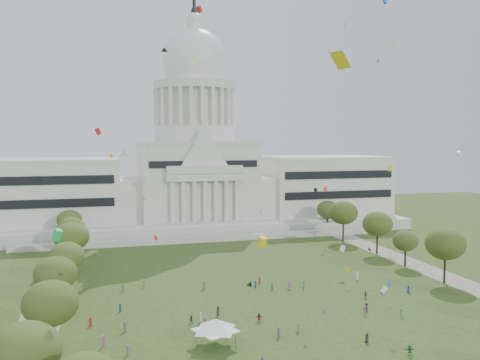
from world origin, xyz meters
TOP-DOWN VIEW (x-y plane):
  - ground at (0.00, 0.00)m, footprint 400.00×400.00m
  - capitol at (0.00, 113.59)m, footprint 160.00×64.50m
  - path_left at (-48.00, 30.00)m, footprint 8.00×160.00m
  - path_right at (48.00, 30.00)m, footprint 8.00×160.00m
  - row_tree_l_0 at (-45.26, -21.68)m, footprint 8.85×8.85m
  - row_tree_l_1 at (-44.07, -2.96)m, footprint 8.86×8.86m
  - row_tree_l_2 at (-45.04, 17.30)m, footprint 8.42×8.42m
  - row_tree_r_2 at (44.17, 17.44)m, footprint 9.55×9.55m
  - row_tree_l_3 at (-44.09, 33.92)m, footprint 8.12×8.12m
  - row_tree_r_3 at (44.40, 34.48)m, footprint 7.01×7.01m
  - row_tree_l_4 at (-44.08, 52.42)m, footprint 9.29×9.29m
  - row_tree_r_4 at (44.76, 50.04)m, footprint 9.19×9.19m
  - row_tree_l_5 at (-45.22, 71.01)m, footprint 8.33×8.33m
  - row_tree_r_5 at (43.49, 70.19)m, footprint 9.82×9.82m
  - row_tree_l_6 at (-46.87, 89.14)m, footprint 8.19×8.19m
  - row_tree_r_6 at (45.96, 88.13)m, footprint 8.42×8.42m
  - event_tent at (-17.80, -4.93)m, footprint 11.22×11.22m
  - person_0 at (31.17, 12.79)m, footprint 0.93×0.79m
  - person_2 at (25.03, 13.83)m, footprint 0.85×0.70m
  - person_3 at (14.39, 2.49)m, footprint 0.67×1.18m
  - person_4 at (7.39, 6.64)m, footprint 0.85×1.27m
  - person_5 at (-7.31, 3.81)m, footprint 1.71×1.23m
  - person_6 at (7.65, -10.53)m, footprint 0.84×0.98m
  - person_8 at (-20.06, 6.43)m, footprint 0.79×0.50m
  - person_9 at (20.63, -0.77)m, footprint 0.94×1.21m
  - person_10 at (19.50, 11.37)m, footprint 0.80×1.15m
  - person_11 at (11.73, -17.01)m, footprint 1.75×1.07m
  - distant_crowd at (-13.14, 13.41)m, footprint 67.65×38.09m
  - kite_swarm at (2.53, 7.91)m, footprint 79.07×106.25m

SIDE VIEW (x-z plane):
  - ground at x=0.00m, z-range 0.00..0.00m
  - path_left at x=-48.00m, z-range 0.00..0.04m
  - path_right at x=48.00m, z-range 0.00..0.04m
  - person_2 at x=25.03m, z-range 0.00..1.50m
  - person_8 at x=-20.06m, z-range 0.00..1.59m
  - person_0 at x=31.17m, z-range 0.00..1.63m
  - person_9 at x=20.63m, z-range 0.00..1.67m
  - person_6 at x=7.65m, z-range 0.00..1.71m
  - person_5 at x=-7.31m, z-range 0.00..1.71m
  - person_3 at x=14.39m, z-range 0.00..1.76m
  - person_11 at x=11.73m, z-range 0.00..1.76m
  - distant_crowd at x=-13.14m, z-range -0.08..1.85m
  - person_10 at x=19.50m, z-range 0.00..1.78m
  - person_4 at x=7.39m, z-range 0.00..1.99m
  - event_tent at x=-17.80m, z-range 1.31..6.05m
  - row_tree_r_3 at x=44.40m, z-range 2.09..12.07m
  - row_tree_l_3 at x=-44.09m, z-range 2.43..13.98m
  - row_tree_l_6 at x=-46.87m, z-range 2.45..14.09m
  - row_tree_l_5 at x=-45.22m, z-range 2.49..14.34m
  - row_tree_r_6 at x=45.96m, z-range 2.52..14.49m
  - row_tree_l_2 at x=-45.04m, z-range 2.52..14.49m
  - row_tree_l_0 at x=-45.26m, z-range 2.65..15.25m
  - row_tree_l_1 at x=-44.07m, z-range 2.65..15.25m
  - row_tree_r_4 at x=44.76m, z-range 2.76..15.82m
  - row_tree_l_4 at x=-44.08m, z-range 2.79..16.00m
  - row_tree_r_2 at x=44.17m, z-range 2.87..16.45m
  - row_tree_r_5 at x=43.49m, z-range 2.95..16.91m
  - capitol at x=0.00m, z-range -23.35..67.95m
  - kite_swarm at x=2.53m, z-range -3.88..58.92m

